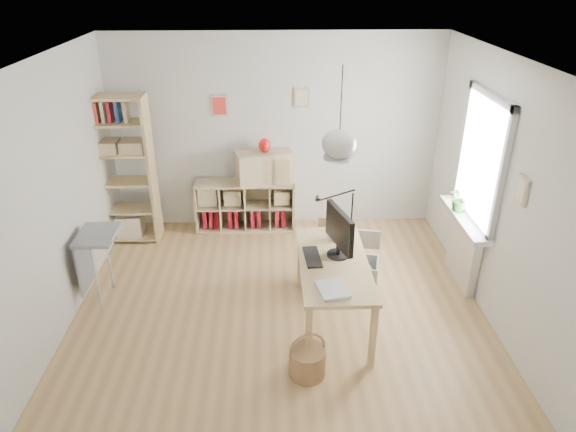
{
  "coord_description": "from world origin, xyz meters",
  "views": [
    {
      "loc": [
        -0.07,
        -4.58,
        3.49
      ],
      "look_at": [
        0.1,
        0.3,
        1.05
      ],
      "focal_mm": 32.0,
      "sensor_mm": 36.0,
      "label": 1
    }
  ],
  "objects_px": {
    "drawer_chest": "(264,167)",
    "storage_chest": "(356,265)",
    "tall_bookshelf": "(121,165)",
    "chair": "(334,250)",
    "desk": "(333,269)",
    "cube_shelf": "(244,208)",
    "monitor": "(339,231)"
  },
  "relations": [
    {
      "from": "drawer_chest",
      "to": "storage_chest",
      "type": "bearing_deg",
      "value": -65.02
    },
    {
      "from": "tall_bookshelf",
      "to": "chair",
      "type": "xyz_separation_m",
      "value": [
        2.68,
        -1.26,
        -0.61
      ]
    },
    {
      "from": "desk",
      "to": "tall_bookshelf",
      "type": "distance_m",
      "value": 3.27
    },
    {
      "from": "cube_shelf",
      "to": "monitor",
      "type": "relative_size",
      "value": 2.41
    },
    {
      "from": "cube_shelf",
      "to": "chair",
      "type": "height_order",
      "value": "chair"
    },
    {
      "from": "storage_chest",
      "to": "monitor",
      "type": "relative_size",
      "value": 1.22
    },
    {
      "from": "desk",
      "to": "monitor",
      "type": "relative_size",
      "value": 2.58
    },
    {
      "from": "desk",
      "to": "cube_shelf",
      "type": "relative_size",
      "value": 1.07
    },
    {
      "from": "desk",
      "to": "drawer_chest",
      "type": "xyz_separation_m",
      "value": [
        -0.71,
        2.19,
        0.28
      ]
    },
    {
      "from": "desk",
      "to": "monitor",
      "type": "height_order",
      "value": "monitor"
    },
    {
      "from": "desk",
      "to": "chair",
      "type": "xyz_separation_m",
      "value": [
        0.1,
        0.69,
        -0.18
      ]
    },
    {
      "from": "chair",
      "to": "drawer_chest",
      "type": "distance_m",
      "value": 1.77
    },
    {
      "from": "monitor",
      "to": "desk",
      "type": "bearing_deg",
      "value": -132.28
    },
    {
      "from": "cube_shelf",
      "to": "drawer_chest",
      "type": "xyz_separation_m",
      "value": [
        0.31,
        -0.04,
        0.64
      ]
    },
    {
      "from": "cube_shelf",
      "to": "tall_bookshelf",
      "type": "bearing_deg",
      "value": -169.81
    },
    {
      "from": "cube_shelf",
      "to": "monitor",
      "type": "xyz_separation_m",
      "value": [
        1.08,
        -2.11,
        0.74
      ]
    },
    {
      "from": "storage_chest",
      "to": "monitor",
      "type": "xyz_separation_m",
      "value": [
        -0.33,
        -0.71,
        0.85
      ]
    },
    {
      "from": "drawer_chest",
      "to": "desk",
      "type": "bearing_deg",
      "value": -86.13
    },
    {
      "from": "drawer_chest",
      "to": "tall_bookshelf",
      "type": "bearing_deg",
      "value": 173.1
    },
    {
      "from": "chair",
      "to": "monitor",
      "type": "bearing_deg",
      "value": -85.95
    },
    {
      "from": "tall_bookshelf",
      "to": "drawer_chest",
      "type": "height_order",
      "value": "tall_bookshelf"
    },
    {
      "from": "desk",
      "to": "drawer_chest",
      "type": "relative_size",
      "value": 1.97
    },
    {
      "from": "tall_bookshelf",
      "to": "monitor",
      "type": "xyz_separation_m",
      "value": [
        2.64,
        -1.83,
        -0.05
      ]
    },
    {
      "from": "chair",
      "to": "monitor",
      "type": "xyz_separation_m",
      "value": [
        -0.04,
        -0.57,
        0.56
      ]
    },
    {
      "from": "cube_shelf",
      "to": "storage_chest",
      "type": "height_order",
      "value": "cube_shelf"
    },
    {
      "from": "tall_bookshelf",
      "to": "chair",
      "type": "height_order",
      "value": "tall_bookshelf"
    },
    {
      "from": "chair",
      "to": "monitor",
      "type": "distance_m",
      "value": 0.8
    },
    {
      "from": "cube_shelf",
      "to": "chair",
      "type": "relative_size",
      "value": 1.68
    },
    {
      "from": "tall_bookshelf",
      "to": "desk",
      "type": "bearing_deg",
      "value": -37.01
    },
    {
      "from": "cube_shelf",
      "to": "chair",
      "type": "xyz_separation_m",
      "value": [
        1.12,
        -1.54,
        0.18
      ]
    },
    {
      "from": "storage_chest",
      "to": "desk",
      "type": "bearing_deg",
      "value": -102.41
    },
    {
      "from": "desk",
      "to": "cube_shelf",
      "type": "distance_m",
      "value": 2.48
    }
  ]
}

